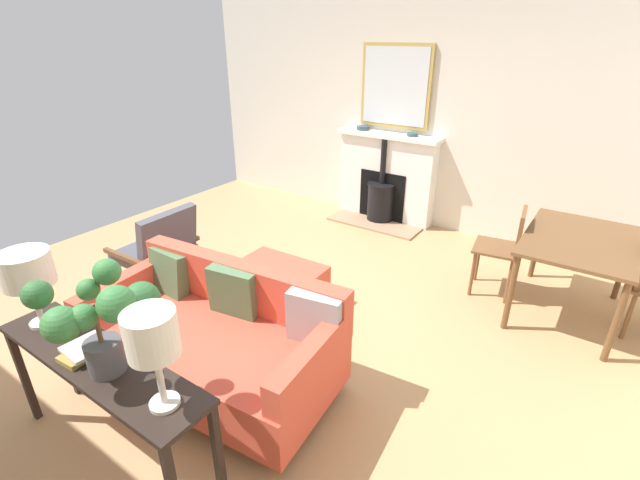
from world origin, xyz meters
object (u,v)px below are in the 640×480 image
at_px(ottoman, 279,281).
at_px(dining_table, 579,248).
at_px(dining_chair_near_fireplace, 507,244).
at_px(mantel_bowl_far, 412,134).
at_px(sofa, 216,338).
at_px(fireplace, 385,183).
at_px(mantel_bowl_near, 363,128).
at_px(console_table, 101,374).
at_px(table_lamp_far_end, 152,337).
at_px(table_lamp_near_end, 26,271).
at_px(armchair_accent, 160,246).
at_px(book_stack, 87,349).
at_px(potted_plant, 100,313).

distance_m(ottoman, dining_table, 2.58).
relative_size(dining_table, dining_chair_near_fireplace, 1.36).
relative_size(mantel_bowl_far, sofa, 0.07).
xyz_separation_m(fireplace, mantel_bowl_near, (-0.02, -0.38, 0.67)).
bearing_deg(console_table, ottoman, -171.31).
bearing_deg(table_lamp_far_end, mantel_bowl_near, -162.06).
bearing_deg(table_lamp_near_end, armchair_accent, -150.58).
relative_size(mantel_bowl_far, table_lamp_far_end, 0.26).
bearing_deg(dining_chair_near_fireplace, table_lamp_near_end, -31.32).
distance_m(book_stack, dining_chair_near_fireplace, 3.46).
bearing_deg(book_stack, table_lamp_far_end, 89.89).
bearing_deg(sofa, mantel_bowl_far, -177.93).
height_order(sofa, dining_chair_near_fireplace, dining_chair_near_fireplace).
distance_m(ottoman, dining_chair_near_fireplace, 2.11).
relative_size(armchair_accent, dining_table, 0.73).
bearing_deg(console_table, fireplace, -174.09).
bearing_deg(mantel_bowl_near, book_stack, 9.75).
bearing_deg(table_lamp_far_end, fireplace, -166.75).
distance_m(ottoman, console_table, 1.89).
distance_m(table_lamp_near_end, dining_table, 4.01).
xyz_separation_m(fireplace, table_lamp_far_end, (4.22, 0.99, 0.60)).
relative_size(table_lamp_near_end, potted_plant, 0.86).
bearing_deg(mantel_bowl_near, table_lamp_far_end, 17.94).
bearing_deg(armchair_accent, book_stack, 42.18).
height_order(book_stack, dining_table, book_stack).
relative_size(mantel_bowl_far, dining_table, 0.11).
bearing_deg(fireplace, mantel_bowl_near, -93.44).
relative_size(fireplace, table_lamp_far_end, 2.68).
distance_m(mantel_bowl_far, console_table, 4.28).
xyz_separation_m(mantel_bowl_far, dining_chair_near_fireplace, (1.11, 1.48, -0.64)).
distance_m(mantel_bowl_far, dining_chair_near_fireplace, 1.96).
height_order(mantel_bowl_far, console_table, mantel_bowl_far).
height_order(mantel_bowl_near, sofa, mantel_bowl_near).
xyz_separation_m(fireplace, table_lamp_near_end, (4.22, -0.12, 0.58)).
relative_size(mantel_bowl_far, potted_plant, 0.24).
height_order(mantel_bowl_near, dining_table, mantel_bowl_near).
xyz_separation_m(ottoman, table_lamp_near_end, (1.82, -0.28, 0.85)).
distance_m(mantel_bowl_near, dining_chair_near_fireplace, 2.52).
height_order(table_lamp_far_end, dining_table, table_lamp_far_end).
relative_size(armchair_accent, potted_plant, 1.56).
relative_size(ottoman, book_stack, 3.06).
bearing_deg(mantel_bowl_far, table_lamp_near_end, -5.77).
height_order(mantel_bowl_near, book_stack, mantel_bowl_near).
bearing_deg(dining_chair_near_fireplace, potted_plant, -20.82).
bearing_deg(sofa, potted_plant, 11.51).
relative_size(ottoman, dining_table, 0.68).
height_order(sofa, potted_plant, potted_plant).
bearing_deg(mantel_bowl_far, dining_chair_near_fireplace, 53.18).
xyz_separation_m(sofa, table_lamp_far_end, (0.80, 0.56, 0.75)).
distance_m(fireplace, mantel_bowl_near, 0.77).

